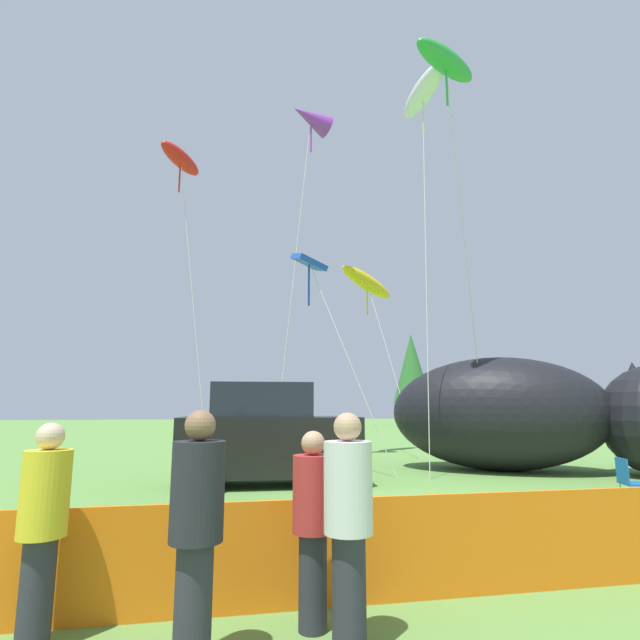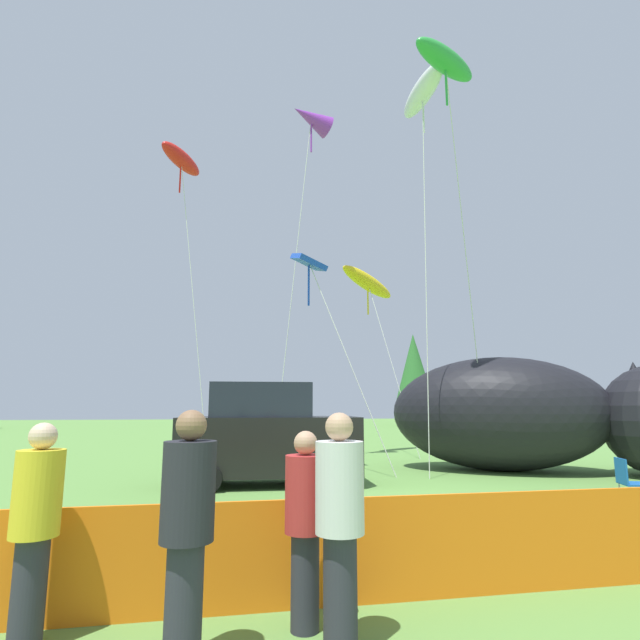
{
  "view_description": "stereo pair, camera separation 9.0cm",
  "coord_description": "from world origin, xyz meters",
  "px_view_note": "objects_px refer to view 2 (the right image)",
  "views": [
    {
      "loc": [
        -3.26,
        -8.71,
        1.79
      ],
      "look_at": [
        -1.03,
        5.94,
        4.34
      ],
      "focal_mm": 28.0,
      "sensor_mm": 36.0,
      "label": 1
    },
    {
      "loc": [
        -3.17,
        -8.72,
        1.79
      ],
      "look_at": [
        -1.03,
        5.94,
        4.34
      ],
      "focal_mm": 28.0,
      "sensor_mm": 36.0,
      "label": 2
    }
  ],
  "objects_px": {
    "spectator_in_red_shirt": "(35,521)",
    "kite_white_ghost": "(423,93)",
    "spectator_in_green_shirt": "(305,519)",
    "kite_red_lizard": "(181,161)",
    "parked_car": "(267,436)",
    "kite_yellow_hero": "(368,283)",
    "spectator_in_grey_shirt": "(187,523)",
    "inflatable_cat": "(536,418)",
    "kite_green_fish": "(445,62)",
    "kite_blue_box": "(310,265)",
    "spectator_in_yellow_shirt": "(340,517)",
    "folding_chair": "(630,479)",
    "kite_purple_delta": "(311,120)"
  },
  "relations": [
    {
      "from": "spectator_in_grey_shirt",
      "to": "kite_red_lizard",
      "type": "bearing_deg",
      "value": 99.02
    },
    {
      "from": "parked_car",
      "to": "kite_purple_delta",
      "type": "distance_m",
      "value": 11.76
    },
    {
      "from": "spectator_in_green_shirt",
      "to": "kite_red_lizard",
      "type": "bearing_deg",
      "value": 103.11
    },
    {
      "from": "inflatable_cat",
      "to": "kite_green_fish",
      "type": "distance_m",
      "value": 9.93
    },
    {
      "from": "kite_purple_delta",
      "to": "spectator_in_red_shirt",
      "type": "bearing_deg",
      "value": -107.1
    },
    {
      "from": "kite_blue_box",
      "to": "spectator_in_red_shirt",
      "type": "bearing_deg",
      "value": -109.17
    },
    {
      "from": "inflatable_cat",
      "to": "spectator_in_grey_shirt",
      "type": "distance_m",
      "value": 12.37
    },
    {
      "from": "inflatable_cat",
      "to": "spectator_in_green_shirt",
      "type": "height_order",
      "value": "inflatable_cat"
    },
    {
      "from": "spectator_in_red_shirt",
      "to": "kite_red_lizard",
      "type": "height_order",
      "value": "kite_red_lizard"
    },
    {
      "from": "kite_yellow_hero",
      "to": "kite_red_lizard",
      "type": "relative_size",
      "value": 0.66
    },
    {
      "from": "parked_car",
      "to": "kite_green_fish",
      "type": "xyz_separation_m",
      "value": [
        4.53,
        -0.55,
        9.7
      ]
    },
    {
      "from": "kite_yellow_hero",
      "to": "spectator_in_yellow_shirt",
      "type": "bearing_deg",
      "value": -104.86
    },
    {
      "from": "folding_chair",
      "to": "spectator_in_yellow_shirt",
      "type": "bearing_deg",
      "value": -128.11
    },
    {
      "from": "kite_white_ghost",
      "to": "kite_blue_box",
      "type": "relative_size",
      "value": 1.81
    },
    {
      "from": "inflatable_cat",
      "to": "spectator_in_grey_shirt",
      "type": "xyz_separation_m",
      "value": [
        -8.32,
        -9.14,
        -0.5
      ]
    },
    {
      "from": "spectator_in_grey_shirt",
      "to": "kite_green_fish",
      "type": "distance_m",
      "value": 13.48
    },
    {
      "from": "spectator_in_grey_shirt",
      "to": "kite_red_lizard",
      "type": "relative_size",
      "value": 0.16
    },
    {
      "from": "spectator_in_grey_shirt",
      "to": "kite_green_fish",
      "type": "xyz_separation_m",
      "value": [
        5.42,
        7.45,
        9.84
      ]
    },
    {
      "from": "inflatable_cat",
      "to": "spectator_in_red_shirt",
      "type": "relative_size",
      "value": 4.98
    },
    {
      "from": "folding_chair",
      "to": "spectator_in_grey_shirt",
      "type": "bearing_deg",
      "value": -132.04
    },
    {
      "from": "spectator_in_red_shirt",
      "to": "kite_white_ghost",
      "type": "height_order",
      "value": "kite_white_ghost"
    },
    {
      "from": "kite_yellow_hero",
      "to": "kite_purple_delta",
      "type": "bearing_deg",
      "value": -135.34
    },
    {
      "from": "parked_car",
      "to": "inflatable_cat",
      "type": "relative_size",
      "value": 0.5
    },
    {
      "from": "spectator_in_yellow_shirt",
      "to": "spectator_in_grey_shirt",
      "type": "relative_size",
      "value": 0.99
    },
    {
      "from": "folding_chair",
      "to": "inflatable_cat",
      "type": "xyz_separation_m",
      "value": [
        1.36,
        4.95,
        0.92
      ]
    },
    {
      "from": "folding_chair",
      "to": "kite_white_ghost",
      "type": "xyz_separation_m",
      "value": [
        -1.61,
        4.8,
        10.39
      ]
    },
    {
      "from": "parked_car",
      "to": "kite_red_lizard",
      "type": "distance_m",
      "value": 11.61
    },
    {
      "from": "spectator_in_green_shirt",
      "to": "kite_white_ghost",
      "type": "distance_m",
      "value": 13.89
    },
    {
      "from": "folding_chair",
      "to": "spectator_in_green_shirt",
      "type": "height_order",
      "value": "spectator_in_green_shirt"
    },
    {
      "from": "spectator_in_yellow_shirt",
      "to": "kite_purple_delta",
      "type": "height_order",
      "value": "kite_purple_delta"
    },
    {
      "from": "spectator_in_yellow_shirt",
      "to": "spectator_in_red_shirt",
      "type": "height_order",
      "value": "spectator_in_yellow_shirt"
    },
    {
      "from": "parked_car",
      "to": "spectator_in_red_shirt",
      "type": "relative_size",
      "value": 2.5
    },
    {
      "from": "spectator_in_green_shirt",
      "to": "kite_yellow_hero",
      "type": "distance_m",
      "value": 16.15
    },
    {
      "from": "inflatable_cat",
      "to": "parked_car",
      "type": "bearing_deg",
      "value": -143.57
    },
    {
      "from": "inflatable_cat",
      "to": "spectator_in_green_shirt",
      "type": "relative_size",
      "value": 5.23
    },
    {
      "from": "folding_chair",
      "to": "spectator_in_red_shirt",
      "type": "height_order",
      "value": "spectator_in_red_shirt"
    },
    {
      "from": "spectator_in_grey_shirt",
      "to": "kite_white_ghost",
      "type": "distance_m",
      "value": 14.44
    },
    {
      "from": "inflatable_cat",
      "to": "spectator_in_red_shirt",
      "type": "xyz_separation_m",
      "value": [
        -9.53,
        -8.62,
        -0.55
      ]
    },
    {
      "from": "spectator_in_grey_shirt",
      "to": "kite_red_lizard",
      "type": "height_order",
      "value": "kite_red_lizard"
    },
    {
      "from": "spectator_in_grey_shirt",
      "to": "kite_yellow_hero",
      "type": "bearing_deg",
      "value": 71.29
    },
    {
      "from": "spectator_in_yellow_shirt",
      "to": "kite_green_fish",
      "type": "xyz_separation_m",
      "value": [
        4.29,
        7.34,
        9.86
      ]
    },
    {
      "from": "kite_green_fish",
      "to": "spectator_in_red_shirt",
      "type": "bearing_deg",
      "value": -133.7
    },
    {
      "from": "spectator_in_yellow_shirt",
      "to": "kite_blue_box",
      "type": "height_order",
      "value": "kite_blue_box"
    },
    {
      "from": "parked_car",
      "to": "kite_red_lizard",
      "type": "height_order",
      "value": "kite_red_lizard"
    },
    {
      "from": "folding_chair",
      "to": "spectator_in_green_shirt",
      "type": "relative_size",
      "value": 0.56
    },
    {
      "from": "kite_red_lizard",
      "to": "spectator_in_grey_shirt",
      "type": "bearing_deg",
      "value": -80.98
    },
    {
      "from": "inflatable_cat",
      "to": "kite_blue_box",
      "type": "bearing_deg",
      "value": -161.56
    },
    {
      "from": "spectator_in_grey_shirt",
      "to": "inflatable_cat",
      "type": "bearing_deg",
      "value": 47.67
    },
    {
      "from": "spectator_in_green_shirt",
      "to": "kite_white_ghost",
      "type": "bearing_deg",
      "value": 62.39
    },
    {
      "from": "kite_white_ghost",
      "to": "spectator_in_grey_shirt",
      "type": "bearing_deg",
      "value": -120.77
    }
  ]
}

